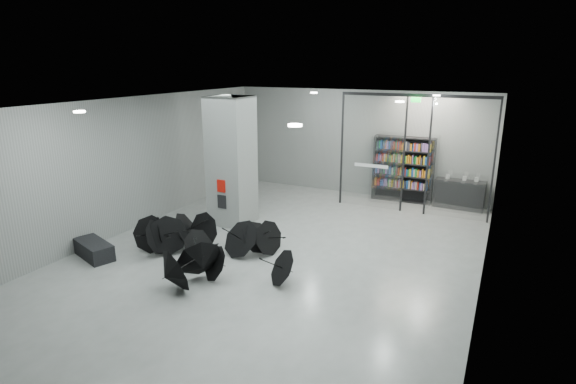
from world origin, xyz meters
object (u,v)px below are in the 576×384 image
at_px(bench, 94,249).
at_px(bookshelf, 403,169).
at_px(shop_counter, 459,194).
at_px(umbrella_cluster, 201,249).
at_px(column, 232,161).

relative_size(bench, bookshelf, 0.56).
relative_size(shop_counter, umbrella_cluster, 0.31).
relative_size(column, umbrella_cluster, 0.74).
height_order(bench, umbrella_cluster, umbrella_cluster).
relative_size(column, bench, 3.00).
relative_size(column, bookshelf, 1.67).
bearing_deg(umbrella_cluster, bench, -158.40).
relative_size(bench, umbrella_cluster, 0.25).
bearing_deg(bookshelf, column, -134.56).
xyz_separation_m(bench, umbrella_cluster, (2.67, 1.06, 0.09)).
xyz_separation_m(bookshelf, umbrella_cluster, (-3.49, -7.67, -0.89)).
height_order(bench, bookshelf, bookshelf).
bearing_deg(column, bench, -114.53).
xyz_separation_m(column, umbrella_cluster, (0.86, -2.92, -1.69)).
distance_m(column, bookshelf, 6.49).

